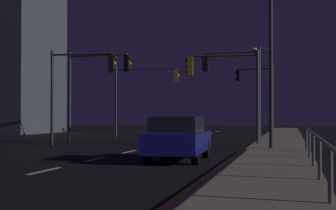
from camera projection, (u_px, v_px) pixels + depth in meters
ground_plane at (132, 151)px, 23.01m from camera, size 112.00×112.00×0.00m
sidewalk_right at (277, 152)px, 21.53m from camera, size 2.71×77.00×0.14m
lane_markings_center at (153, 146)px, 26.41m from camera, size 0.14×50.00×0.01m
lane_edge_line at (248, 146)px, 26.76m from camera, size 0.14×53.00×0.01m
car at (178, 138)px, 18.13m from camera, size 2.00×4.47×1.57m
traffic_light_near_right at (225, 78)px, 26.35m from camera, size 3.79×0.50×4.81m
traffic_light_mid_right at (80, 78)px, 27.27m from camera, size 3.71×0.35×5.13m
traffic_light_overhead_east at (234, 76)px, 27.71m from camera, size 3.25×0.35×5.13m
traffic_light_near_left at (96, 78)px, 29.38m from camera, size 3.92×0.47×5.32m
traffic_light_mid_left at (257, 86)px, 43.30m from camera, size 3.25×0.51×5.65m
traffic_light_far_right at (144, 86)px, 37.52m from camera, size 4.81×0.68×5.28m
street_lamp_across_street at (270, 50)px, 22.71m from camera, size 0.56×1.85×7.29m
street_lamp_corner at (268, 81)px, 42.84m from camera, size 1.74×1.00×7.22m
barrier_fence at (319, 147)px, 11.71m from camera, size 0.09×19.45×0.98m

